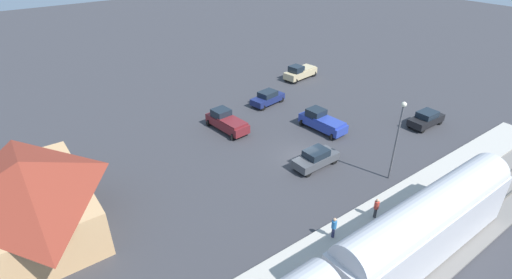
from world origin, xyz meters
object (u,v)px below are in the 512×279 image
light_pole_near_platform (398,132)px  sedan_navy (268,98)px  pedestrian_waiting_far (376,207)px  sedan_black (426,119)px  pedestrian_on_platform (334,226)px  station_building (30,196)px  pickup_maroon (227,121)px  pickup_tan (300,72)px  pickup_blue (322,121)px  sedan_charcoal (316,158)px

light_pole_near_platform → sedan_navy: bearing=-3.4°
pedestrian_waiting_far → sedan_black: 18.41m
sedan_black → pedestrian_on_platform: bearing=106.2°
sedan_navy → station_building: bearing=105.8°
pickup_maroon → pickup_tan: bearing=-67.6°
sedan_navy → pickup_blue: bearing=-176.1°
pedestrian_waiting_far → pickup_blue: pickup_blue is taller
pickup_maroon → pickup_tan: same height
station_building → pedestrian_waiting_far: (-13.94, -20.46, -1.78)m
pedestrian_waiting_far → pedestrian_on_platform: bearing=84.1°
pickup_blue → light_pole_near_platform: light_pole_near_platform is taller
pedestrian_on_platform → pickup_blue: pickup_blue is taller
pickup_tan → station_building: bearing=108.3°
pedestrian_waiting_far → light_pole_near_platform: bearing=-63.5°
pickup_blue → pickup_tan: same height
pickup_maroon → light_pole_near_platform: light_pole_near_platform is taller
pedestrian_on_platform → pickup_tan: bearing=-38.1°
pickup_tan → sedan_navy: 10.33m
pedestrian_on_platform → sedan_charcoal: (7.57, -5.68, -0.40)m
pedestrian_on_platform → pickup_blue: bearing=-42.3°
pickup_maroon → sedan_charcoal: bearing=-165.9°
sedan_navy → light_pole_near_platform: 19.29m
pickup_blue → pickup_tan: size_ratio=0.98×
sedan_navy → sedan_black: bearing=-144.9°
pedestrian_on_platform → pickup_tan: (25.56, -20.05, -0.25)m
pedestrian_on_platform → sedan_black: bearing=-73.8°
sedan_black → sedan_navy: size_ratio=0.95×
pedestrian_on_platform → pickup_maroon: (18.51, -2.94, -0.25)m
pickup_maroon → pickup_tan: 18.51m
pedestrian_on_platform → pickup_blue: 16.77m
station_building → pedestrian_on_platform: (-13.52, -16.38, -1.78)m
sedan_black → pickup_tan: (19.38, 1.21, 0.15)m
station_building → pickup_tan: 38.42m
pedestrian_waiting_far → pickup_blue: bearing=-29.4°
pedestrian_waiting_far → pickup_maroon: 18.96m
pedestrian_waiting_far → sedan_navy: bearing=-17.0°
light_pole_near_platform → pedestrian_waiting_far: bearing=116.5°
pickup_maroon → sedan_black: 22.08m
pedestrian_on_platform → pickup_blue: size_ratio=0.31×
sedan_black → sedan_navy: (15.02, 10.57, 0.00)m
sedan_navy → pickup_tan: bearing=-65.0°
pedestrian_on_platform → sedan_navy: (21.20, -10.69, -0.40)m
station_building → sedan_charcoal: (-5.95, -22.06, -2.18)m
station_building → sedan_charcoal: bearing=-105.1°
pedestrian_on_platform → sedan_black: (6.18, -21.25, -0.40)m
sedan_charcoal → light_pole_near_platform: (-5.25, -3.88, 3.79)m
pedestrian_waiting_far → pickup_tan: size_ratio=0.30×
pickup_maroon → sedan_charcoal: 11.28m
pedestrian_waiting_far → pickup_maroon: (18.93, 1.14, -0.25)m
sedan_charcoal → pickup_tan: bearing=-38.6°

